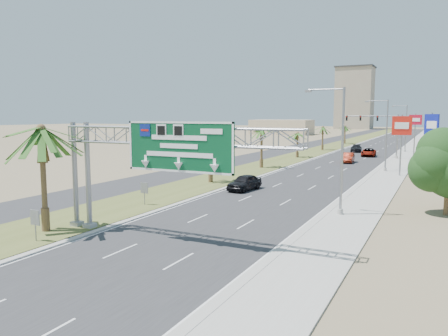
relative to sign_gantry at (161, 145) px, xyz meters
name	(u,v)px	position (x,y,z in m)	size (l,w,h in m)	color
ground	(49,304)	(1.06, -9.93, -6.06)	(600.00, 600.00, 0.00)	#8C7A59
road	(381,145)	(1.06, 100.07, -6.05)	(12.00, 300.00, 0.02)	#28282B
sidewalk_right	(416,146)	(9.56, 100.07, -6.01)	(4.00, 300.00, 0.10)	#9E9B93
median_grass	(343,144)	(-8.94, 100.07, -6.00)	(7.00, 300.00, 0.12)	#515827
opposing_road	(318,143)	(-15.94, 100.07, -6.05)	(8.00, 300.00, 0.02)	#28282B
sign_gantry	(161,145)	(0.00, 0.00, 0.00)	(16.75, 1.24, 7.50)	gray
palm_near	(41,129)	(-8.14, -1.93, 0.87)	(5.70, 5.70, 8.35)	brown
palm_row_b	(210,141)	(-8.44, 22.07, -1.16)	(3.99, 3.99, 5.95)	brown
palm_row_c	(262,130)	(-8.44, 38.07, -0.39)	(3.99, 3.99, 6.75)	brown
palm_row_d	(298,134)	(-8.44, 56.07, -1.64)	(3.99, 3.99, 5.45)	brown
palm_row_e	(323,128)	(-8.44, 75.07, -0.97)	(3.99, 3.99, 6.15)	brown
palm_row_f	(345,127)	(-8.44, 100.07, -1.35)	(3.99, 3.99, 5.75)	brown
streetlight_near	(339,156)	(8.36, 12.07, -1.36)	(3.27, 0.44, 10.00)	gray
streetlight_mid	(385,138)	(8.36, 42.07, -1.36)	(3.27, 0.44, 10.00)	gray
streetlight_far	(405,130)	(8.36, 78.07, -1.36)	(3.27, 0.44, 10.00)	gray
signal_mast	(386,132)	(6.23, 62.05, -1.21)	(10.28, 0.71, 8.00)	gray
median_signback_a	(35,220)	(-6.74, -3.93, -4.61)	(0.75, 0.08, 2.08)	gray
median_signback_b	(144,190)	(-7.44, 8.07, -4.61)	(0.75, 0.08, 2.08)	gray
tower_distant	(354,98)	(-30.94, 240.07, 11.44)	(20.00, 16.00, 35.00)	gray
building_distant_left	(282,127)	(-43.94, 150.07, -3.06)	(24.00, 14.00, 6.00)	#CBAF89
car_left_lane	(244,183)	(-2.87, 19.24, -5.23)	(1.95, 4.85, 1.65)	black
car_mid_lane	(348,158)	(1.65, 51.50, -5.23)	(1.75, 5.02, 1.65)	#661609
car_right_lane	(369,153)	(3.06, 64.64, -5.30)	(2.53, 5.48, 1.52)	gray
car_far	(356,148)	(-0.86, 73.90, -5.27)	(2.21, 5.43, 1.57)	black
pole_sign_red_near	(402,129)	(10.80, 37.98, 0.10)	(2.42, 0.58, 7.94)	gray
pole_sign_blue	(431,127)	(14.06, 46.22, 0.10)	(1.94, 1.11, 8.22)	gray
pole_sign_red_far	(415,123)	(10.99, 64.64, 0.36)	(2.22, 0.60, 8.14)	gray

